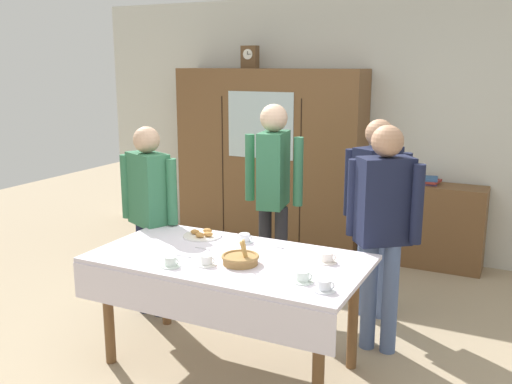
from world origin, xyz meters
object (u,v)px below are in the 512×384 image
at_px(mantel_clock, 250,57).
at_px(person_near_right_end, 149,204).
at_px(tea_cup_center, 327,258).
at_px(spoon_back_edge, 205,249).
at_px(tea_cup_mid_right, 324,286).
at_px(pastry_plate, 203,235).
at_px(dining_table, 227,273).
at_px(person_beside_shelf, 376,200).
at_px(person_behind_table_left, 383,218).
at_px(tea_cup_near_right, 171,262).
at_px(bread_basket, 240,259).
at_px(wall_cabinet, 269,159).
at_px(book_stack, 431,181).
at_px(spoon_mid_left, 186,256).
at_px(bookshelf_low, 428,225).
at_px(tea_cup_mid_left, 244,238).
at_px(spoon_front_edge, 279,247).
at_px(tea_cup_far_right, 303,277).
at_px(tea_cup_front_edge, 207,261).
at_px(person_by_cabinet, 273,183).

height_order(mantel_clock, person_near_right_end, mantel_clock).
height_order(tea_cup_center, spoon_back_edge, tea_cup_center).
distance_m(tea_cup_mid_right, pastry_plate, 1.27).
relative_size(dining_table, person_beside_shelf, 1.12).
xyz_separation_m(tea_cup_center, person_behind_table_left, (0.23, 0.48, 0.18)).
bearing_deg(tea_cup_near_right, dining_table, 51.05).
bearing_deg(bread_basket, dining_table, 155.84).
height_order(wall_cabinet, book_stack, wall_cabinet).
height_order(book_stack, person_near_right_end, person_near_right_end).
distance_m(person_beside_shelf, person_near_right_end, 1.78).
xyz_separation_m(mantel_clock, tea_cup_mid_right, (1.89, -2.82, -1.27)).
bearing_deg(tea_cup_mid_right, spoon_mid_left, 172.28).
relative_size(wall_cabinet, bookshelf_low, 1.96).
distance_m(tea_cup_mid_left, person_near_right_end, 0.93).
relative_size(mantel_clock, book_stack, 1.03).
height_order(tea_cup_near_right, person_beside_shelf, person_beside_shelf).
height_order(bread_basket, spoon_mid_left, bread_basket).
bearing_deg(mantel_clock, spoon_front_edge, -58.89).
bearing_deg(tea_cup_center, bookshelf_low, 84.62).
xyz_separation_m(spoon_back_edge, person_beside_shelf, (0.87, 1.14, 0.19)).
relative_size(mantel_clock, person_near_right_end, 0.16).
xyz_separation_m(tea_cup_near_right, tea_cup_mid_left, (0.19, 0.63, 0.00)).
height_order(mantel_clock, bread_basket, mantel_clock).
xyz_separation_m(mantel_clock, tea_cup_far_right, (1.73, -2.75, -1.27)).
bearing_deg(tea_cup_mid_right, person_behind_table_left, 84.33).
height_order(tea_cup_front_edge, tea_cup_center, same).
relative_size(tea_cup_center, person_behind_table_left, 0.08).
height_order(tea_cup_mid_left, bread_basket, bread_basket).
relative_size(tea_cup_near_right, person_beside_shelf, 0.08).
relative_size(person_by_cabinet, person_near_right_end, 1.10).
xyz_separation_m(mantel_clock, tea_cup_center, (1.75, -2.38, -1.27)).
xyz_separation_m(bread_basket, spoon_back_edge, (-0.35, 0.15, -0.03)).
height_order(tea_cup_front_edge, bread_basket, bread_basket).
distance_m(tea_cup_mid_right, spoon_back_edge, 1.02).
relative_size(bread_basket, spoon_mid_left, 2.02).
relative_size(bookshelf_low, tea_cup_center, 8.28).
relative_size(wall_cabinet, pastry_plate, 7.53).
bearing_deg(bookshelf_low, dining_table, -107.70).
height_order(tea_cup_front_edge, person_near_right_end, person_near_right_end).
distance_m(spoon_mid_left, person_by_cabinet, 1.29).
bearing_deg(tea_cup_mid_right, spoon_back_edge, 161.56).
xyz_separation_m(tea_cup_mid_left, spoon_back_edge, (-0.17, -0.26, -0.02)).
bearing_deg(spoon_mid_left, tea_cup_front_edge, -19.93).
bearing_deg(tea_cup_mid_left, tea_cup_front_edge, -89.94).
bearing_deg(person_by_cabinet, tea_cup_center, -49.64).
bearing_deg(spoon_front_edge, mantel_clock, 121.11).
xyz_separation_m(pastry_plate, spoon_back_edge, (0.17, -0.24, -0.01)).
height_order(book_stack, person_behind_table_left, person_behind_table_left).
bearing_deg(spoon_mid_left, tea_cup_mid_right, -7.72).
xyz_separation_m(tea_cup_front_edge, person_by_cabinet, (-0.15, 1.33, 0.23)).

